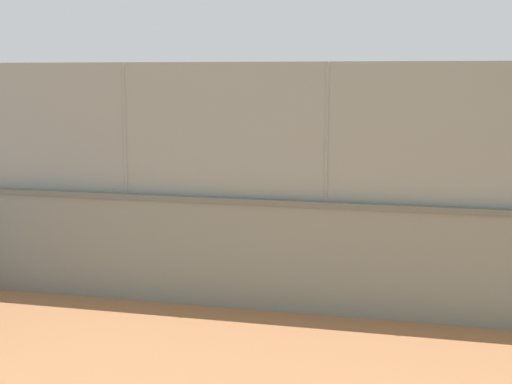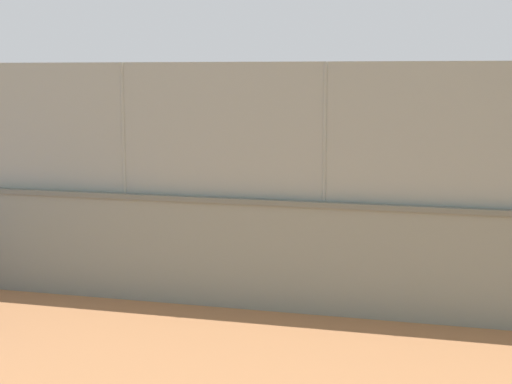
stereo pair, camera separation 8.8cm
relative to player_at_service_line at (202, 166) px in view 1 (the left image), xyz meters
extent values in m
plane|color=#A36B42|center=(-0.82, -2.29, -0.96)|extent=(260.00, 260.00, 0.00)
cube|color=gray|center=(-3.48, 9.95, -0.13)|extent=(29.70, 0.83, 1.66)
cube|color=slate|center=(-3.48, 9.95, 0.74)|extent=(29.70, 0.89, 0.08)
cube|color=gray|center=(-3.48, 9.95, 1.81)|extent=(29.10, 0.55, 2.07)
cylinder|color=gray|center=(-5.09, 9.98, 1.81)|extent=(0.07, 0.07, 2.07)
cylinder|color=gray|center=(-1.86, 9.92, 1.81)|extent=(0.07, 0.07, 2.07)
cylinder|color=#B2B2B2|center=(-0.11, -0.01, -0.56)|extent=(0.19, 0.19, 0.80)
cylinder|color=#B2B2B2|center=(0.08, 0.05, -0.56)|extent=(0.19, 0.19, 0.80)
cylinder|color=#3372B2|center=(-0.01, 0.02, 0.13)|extent=(0.43, 0.43, 0.59)
cylinder|color=brown|center=(-0.28, -0.12, 0.25)|extent=(0.27, 0.56, 0.17)
cylinder|color=brown|center=(0.37, -0.16, 0.25)|extent=(0.27, 0.56, 0.17)
sphere|color=brown|center=(-0.01, 0.02, 0.54)|extent=(0.23, 0.23, 0.23)
cylinder|color=red|center=(-0.01, 0.02, 0.64)|extent=(0.30, 0.30, 0.05)
cylinder|color=black|center=(0.43, -0.33, 0.25)|extent=(0.13, 0.30, 0.04)
ellipsoid|color=#333338|center=(0.50, -0.54, 0.25)|extent=(0.13, 0.29, 0.24)
cylinder|color=#B2B2B2|center=(-5.71, 0.44, -0.55)|extent=(0.18, 0.18, 0.82)
cylinder|color=#B2B2B2|center=(-5.51, 0.40, -0.55)|extent=(0.18, 0.18, 0.82)
cylinder|color=#3372B2|center=(-5.61, 0.42, 0.17)|extent=(0.40, 0.40, 0.61)
cylinder|color=#936B4C|center=(-5.92, 0.43, 0.29)|extent=(0.20, 0.59, 0.17)
cylinder|color=#936B4C|center=(-5.36, 0.07, 0.29)|extent=(0.20, 0.59, 0.17)
sphere|color=#936B4C|center=(-5.61, 0.42, 0.59)|extent=(0.23, 0.23, 0.23)
cylinder|color=navy|center=(-5.61, 0.42, 0.69)|extent=(0.29, 0.29, 0.05)
cylinder|color=#591919|center=(-1.82, 3.55, -0.54)|extent=(0.18, 0.18, 0.84)
cylinder|color=#591919|center=(-1.77, 3.35, -0.54)|extent=(0.18, 0.18, 0.84)
cylinder|color=orange|center=(-1.80, 3.45, 0.20)|extent=(0.41, 0.41, 0.62)
cylinder|color=#936B4C|center=(-1.92, 3.75, 0.32)|extent=(0.60, 0.23, 0.17)
cylinder|color=#936B4C|center=(-2.01, 3.07, 0.32)|extent=(0.60, 0.23, 0.17)
sphere|color=#936B4C|center=(-1.80, 3.45, 0.63)|extent=(0.24, 0.24, 0.24)
cylinder|color=red|center=(-1.80, 3.45, 0.73)|extent=(0.30, 0.30, 0.05)
sphere|color=yellow|center=(-1.05, 1.14, -0.88)|extent=(0.16, 0.16, 0.16)
camera|label=1|loc=(-6.73, 21.31, 2.67)|focal=54.01mm
camera|label=2|loc=(-6.82, 21.28, 2.67)|focal=54.01mm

